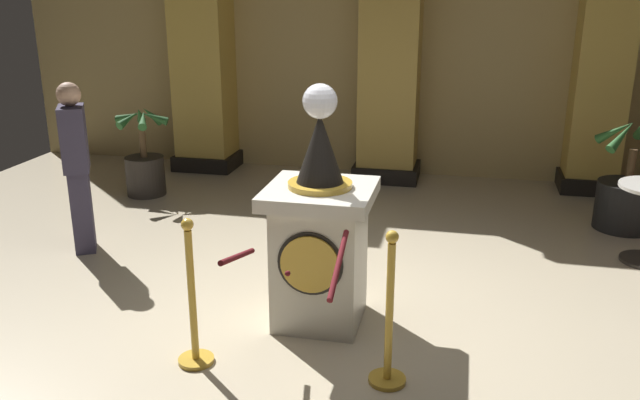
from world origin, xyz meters
TOP-DOWN VIEW (x-y plane):
  - ground_plane at (0.00, 0.00)m, footprint 10.27×10.27m
  - back_wall at (0.00, 4.37)m, footprint 10.27×0.16m
  - pedestal_clock at (-0.01, 0.03)m, footprint 0.76×0.76m
  - stanchion_near at (-0.69, -0.72)m, footprint 0.24×0.24m
  - stanchion_far at (0.59, -0.68)m, footprint 0.24×0.24m
  - velvet_rope at (-0.05, -0.70)m, footprint 0.70×0.67m
  - column_left at (-2.48, 4.04)m, footprint 0.84×0.84m
  - column_right at (2.48, 4.04)m, footprint 0.73×0.73m
  - column_centre_rear at (0.00, 4.04)m, footprint 0.86×0.86m
  - potted_palm_left at (-2.73, 2.65)m, footprint 0.66×0.59m
  - potted_palm_right at (2.62, 2.65)m, footprint 0.77×0.76m
  - bystander_guest at (-2.49, 0.91)m, footprint 0.37×0.42m

SIDE VIEW (x-z plane):
  - ground_plane at x=0.00m, z-range 0.00..0.00m
  - potted_palm_right at x=2.62m, z-range -0.26..0.92m
  - potted_palm_left at x=-2.73m, z-range -0.19..0.90m
  - stanchion_near at x=-0.69m, z-range -0.15..0.87m
  - stanchion_far at x=0.59m, z-range -0.16..0.87m
  - pedestal_clock at x=-0.01m, z-range -0.21..1.56m
  - velvet_rope at x=-0.05m, z-range 0.68..0.90m
  - bystander_guest at x=-2.49m, z-range 0.04..1.63m
  - column_left at x=-2.48m, z-range -0.01..3.30m
  - column_right at x=2.48m, z-range -0.01..3.30m
  - column_centre_rear at x=0.00m, z-range -0.01..3.30m
  - back_wall at x=0.00m, z-range 0.00..3.45m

